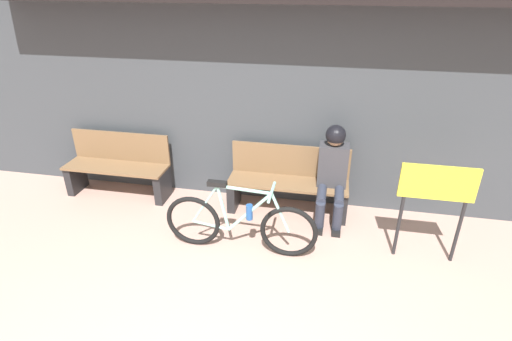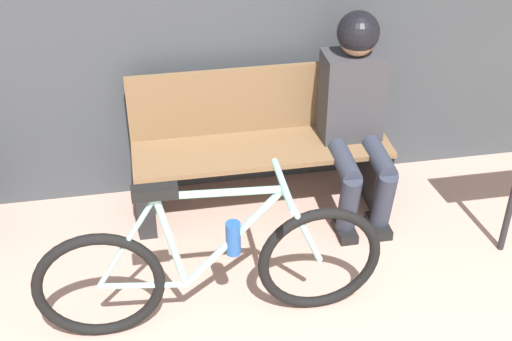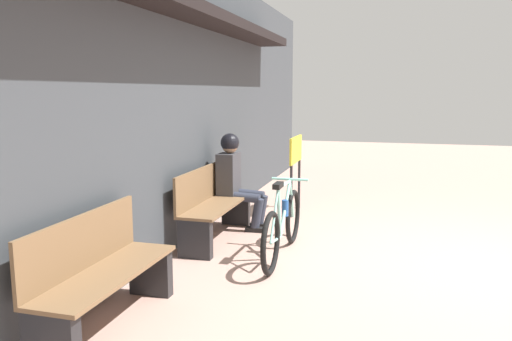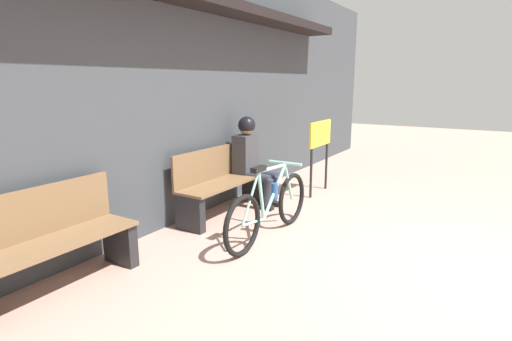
{
  "view_description": "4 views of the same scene",
  "coord_description": "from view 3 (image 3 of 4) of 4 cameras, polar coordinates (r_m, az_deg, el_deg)",
  "views": [
    {
      "loc": [
        0.67,
        -1.64,
        2.72
      ],
      "look_at": [
        -0.08,
        2.18,
        0.78
      ],
      "focal_mm": 28.0,
      "sensor_mm": 36.0,
      "label": 1
    },
    {
      "loc": [
        -0.42,
        -0.73,
        2.55
      ],
      "look_at": [
        0.09,
        2.09,
        0.64
      ],
      "focal_mm": 50.0,
      "sensor_mm": 36.0,
      "label": 2
    },
    {
      "loc": [
        -5.03,
        0.7,
        1.7
      ],
      "look_at": [
        -0.04,
        2.1,
        0.87
      ],
      "focal_mm": 35.0,
      "sensor_mm": 36.0,
      "label": 3
    },
    {
      "loc": [
        -3.67,
        -0.2,
        1.63
      ],
      "look_at": [
        0.01,
        2.06,
        0.67
      ],
      "focal_mm": 28.0,
      "sensor_mm": 36.0,
      "label": 4
    }
  ],
  "objects": [
    {
      "name": "ground_plane",
      "position": [
        5.36,
        22.69,
        -10.15
      ],
      "size": [
        24.0,
        24.0,
        0.0
      ],
      "primitive_type": "plane",
      "color": "tan"
    },
    {
      "name": "storefront_wall",
      "position": [
        5.53,
        -8.9,
        8.59
      ],
      "size": [
        12.0,
        0.56,
        3.2
      ],
      "color": "#3D4247",
      "rests_on": "ground_plane"
    },
    {
      "name": "park_bench_near",
      "position": [
        5.77,
        -4.91,
        -4.19
      ],
      "size": [
        1.46,
        0.42,
        0.83
      ],
      "color": "brown",
      "rests_on": "ground_plane"
    },
    {
      "name": "bicycle",
      "position": [
        5.16,
        3.09,
        -6.28
      ],
      "size": [
        1.64,
        0.4,
        0.82
      ],
      "color": "black",
      "rests_on": "ground_plane"
    },
    {
      "name": "person_seated",
      "position": [
        6.16,
        -2.38,
        -0.45
      ],
      "size": [
        0.34,
        0.59,
        1.19
      ],
      "color": "#2D3342",
      "rests_on": "ground_plane"
    },
    {
      "name": "park_bench_far",
      "position": [
        3.82,
        -17.19,
        -11.68
      ],
      "size": [
        1.36,
        0.42,
        0.83
      ],
      "color": "brown",
      "rests_on": "ground_plane"
    },
    {
      "name": "signboard",
      "position": [
        6.97,
        4.56,
        1.56
      ],
      "size": [
        0.72,
        0.04,
        1.07
      ],
      "color": "#232326",
      "rests_on": "ground_plane"
    }
  ]
}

